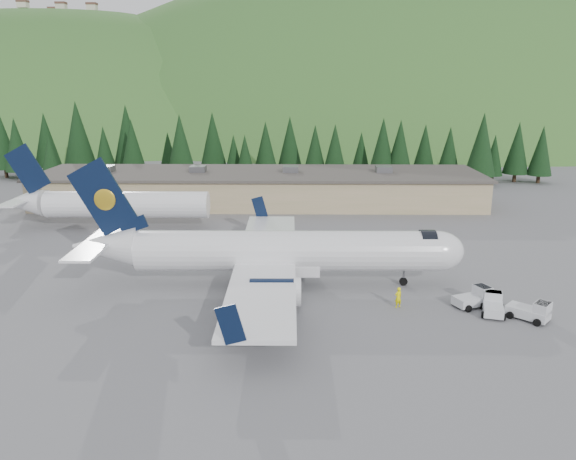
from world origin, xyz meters
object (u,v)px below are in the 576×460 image
Objects in this scene: airliner at (276,252)px; baggage_tug_a at (475,298)px; baggage_tug_c at (493,305)px; ramp_worker at (398,297)px; second_airliner at (106,204)px; baggage_tug_b at (532,311)px; terminal_building at (260,187)px.

baggage_tug_a is at bearing -16.09° from airliner.
baggage_tug_c is 8.07m from ramp_worker.
ramp_worker is at bearing 160.01° from baggage_tug_a.
second_airliner is 7.87× the size of baggage_tug_c.
baggage_tug_c is at bearing -33.77° from second_airliner.
baggage_tug_b is 1.03× the size of baggage_tug_c.
second_airliner reaches higher than baggage_tug_a.
terminal_building reaches higher than baggage_tug_a.
second_airliner is 44.42m from ramp_worker.
baggage_tug_c is at bearing -79.57° from baggage_tug_a.
airliner reaches higher than second_airliner.
baggage_tug_a is 0.05× the size of terminal_building.
ramp_worker reaches higher than baggage_tug_a.
ramp_worker is at bearing -26.83° from airliner.
terminal_building is (-3.90, 38.01, -0.74)m from airliner.
baggage_tug_a is 48.29m from terminal_building.
baggage_tug_b is at bearing 139.42° from ramp_worker.
second_airliner reaches higher than terminal_building.
second_airliner is at bearing -141.22° from terminal_building.
baggage_tug_b reaches higher than baggage_tug_c.
second_airliner is 49.79m from baggage_tug_a.
second_airliner is at bearing 71.88° from baggage_tug_c.
terminal_building is (-21.82, 43.04, 1.84)m from baggage_tug_a.
baggage_tug_a is (17.92, -5.03, -2.57)m from airliner.
airliner reaches higher than terminal_building.
ramp_worker is (-7.98, 1.14, 0.19)m from baggage_tug_c.
second_airliner is 14.55× the size of ramp_worker.
baggage_tug_a is at bearing 156.73° from ramp_worker.
second_airliner is 54.64m from baggage_tug_b.
baggage_tug_b is at bearing -62.28° from baggage_tug_a.
ramp_worker is (-6.91, -0.44, 0.16)m from baggage_tug_a.
second_airliner is 51.55m from baggage_tug_c.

